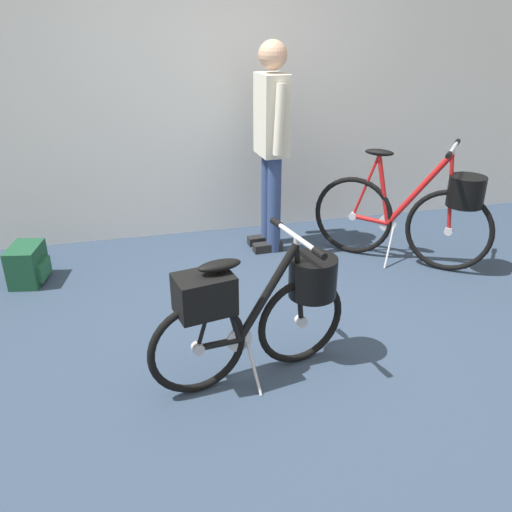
% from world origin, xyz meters
% --- Properties ---
extents(ground_plane, '(7.61, 7.61, 0.00)m').
position_xyz_m(ground_plane, '(0.00, 0.00, 0.00)').
color(ground_plane, '#2D3D51').
extents(back_wall, '(7.61, 0.10, 3.14)m').
position_xyz_m(back_wall, '(0.00, 2.14, 1.57)').
color(back_wall, white).
rests_on(back_wall, ground_plane).
extents(folding_bike_foreground, '(1.11, 0.53, 0.79)m').
position_xyz_m(folding_bike_foreground, '(-0.14, -0.05, 0.42)').
color(folding_bike_foreground, black).
rests_on(folding_bike_foreground, ground_plane).
extents(display_bike_left, '(1.08, 0.93, 0.96)m').
position_xyz_m(display_bike_left, '(1.37, 1.01, 0.44)').
color(display_bike_left, black).
rests_on(display_bike_left, ground_plane).
extents(visitor_near_wall, '(0.29, 0.54, 1.64)m').
position_xyz_m(visitor_near_wall, '(0.38, 1.60, 0.93)').
color(visitor_near_wall, navy).
rests_on(visitor_near_wall, ground_plane).
extents(backpack_on_floor, '(0.28, 0.35, 0.28)m').
position_xyz_m(backpack_on_floor, '(-1.51, 1.41, 0.14)').
color(backpack_on_floor, '#19472D').
rests_on(backpack_on_floor, ground_plane).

